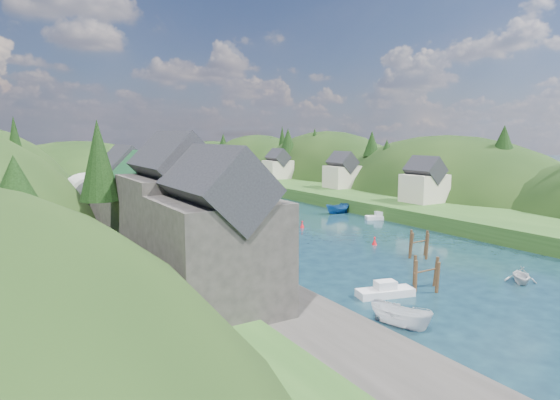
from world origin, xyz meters
TOP-DOWN VIEW (x-y plane):
  - ground at (0.00, 50.00)m, footprint 600.00×600.00m
  - hillside_right at (45.00, 75.00)m, footprint 36.00×245.56m
  - far_hills at (1.22, 174.01)m, footprint 103.00×68.00m
  - hill_trees at (1.21, 65.04)m, footprint 91.39×145.52m
  - quay_left at (-24.00, 20.00)m, footprint 12.00×110.00m
  - terrace_left_grass at (-31.00, 20.00)m, footprint 12.00×110.00m
  - quayside_buildings at (-26.00, 6.39)m, footprint 8.00×35.84m
  - boat_sheds at (-26.00, 39.00)m, footprint 7.00×21.00m
  - terrace_right at (25.00, 40.00)m, footprint 16.00×120.00m
  - right_bank_cottages at (28.00, 48.33)m, footprint 9.00×59.24m
  - piling_cluster_near at (-4.97, -6.76)m, footprint 3.30×3.07m
  - piling_cluster_far at (3.42, 1.76)m, footprint 3.05×2.86m
  - channel_buoy_near at (3.21, 9.10)m, footprint 0.70×0.70m
  - channel_buoy_far at (1.47, 23.70)m, footprint 0.70×0.70m
  - moored_boats at (-2.78, 22.25)m, footprint 39.48×86.73m

SIDE VIEW (x-z plane):
  - far_hills at x=1.22m, z-range -32.80..11.20m
  - hillside_right at x=45.00m, z-range -31.41..16.59m
  - ground at x=0.00m, z-range 0.00..0.00m
  - channel_buoy_near at x=3.21m, z-range -0.07..1.03m
  - channel_buoy_far at x=1.47m, z-range -0.07..1.03m
  - moored_boats at x=-2.78m, z-range -0.43..1.65m
  - quay_left at x=-24.00m, z-range 0.00..2.00m
  - piling_cluster_near at x=-4.97m, z-range -0.57..2.95m
  - terrace_right at x=25.00m, z-range 0.00..2.40m
  - terrace_left_grass at x=-31.00m, z-range 0.00..2.50m
  - piling_cluster_far at x=3.42m, z-range -0.57..3.12m
  - boat_sheds at x=-26.00m, z-range 1.52..9.02m
  - right_bank_cottages at x=28.00m, z-range 1.64..10.05m
  - quayside_buildings at x=-26.00m, z-range 0.64..13.54m
  - hill_trees at x=1.21m, z-range 5.14..17.19m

